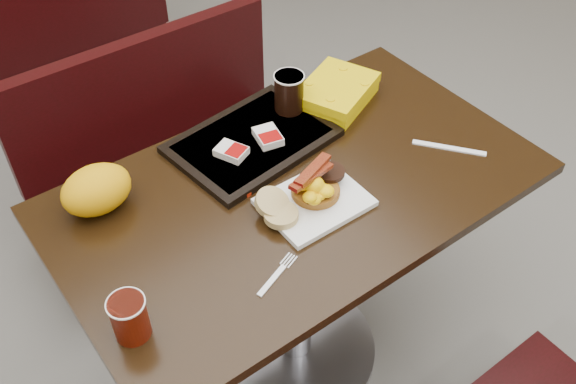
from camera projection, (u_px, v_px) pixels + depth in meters
floor at (295, 350)px, 2.13m from camera, size 6.00×7.00×0.01m
table_near at (296, 279)px, 1.86m from camera, size 1.20×0.70×0.75m
bench_near_n at (176, 155)px, 2.28m from camera, size 1.00×0.46×0.72m
bench_far_s at (46, 17)px, 2.97m from camera, size 1.00×0.46×0.72m
platter at (315, 202)px, 1.55m from camera, size 0.24×0.19×0.01m
pancake_stack at (316, 189)px, 1.55m from camera, size 0.13×0.13×0.02m
sausage_patty at (330, 172)px, 1.57m from camera, size 0.09×0.09×0.01m
scrambled_eggs at (314, 186)px, 1.51m from camera, size 0.09×0.08×0.04m
bacon_strips at (311, 175)px, 1.50m from camera, size 0.15×0.10×0.01m
muffin_bottom at (281, 215)px, 1.50m from camera, size 0.09×0.09×0.02m
muffin_top at (272, 203)px, 1.51m from camera, size 0.10×0.10×0.05m
coffee_cup_near at (130, 318)px, 1.26m from camera, size 0.09×0.09×0.10m
fork at (272, 281)px, 1.39m from camera, size 0.13×0.07×0.00m
knife at (449, 148)px, 1.70m from camera, size 0.13×0.16×0.00m
condiment_syrup at (249, 189)px, 1.58m from camera, size 0.05×0.04×0.01m
condiment_ketchup at (267, 209)px, 1.54m from camera, size 0.04×0.03×0.01m
tray at (252, 141)px, 1.71m from camera, size 0.44×0.34×0.02m
hashbrown_sleeve_left at (231, 151)px, 1.65m from camera, size 0.08×0.09×0.02m
hashbrown_sleeve_right at (268, 136)px, 1.69m from camera, size 0.08×0.09×0.02m
coffee_cup_far at (289, 93)px, 1.76m from camera, size 0.10×0.10×0.11m
clamshell at (336, 93)px, 1.83m from camera, size 0.28×0.25×0.06m
paper_bag at (97, 190)px, 1.51m from camera, size 0.17×0.13×0.12m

